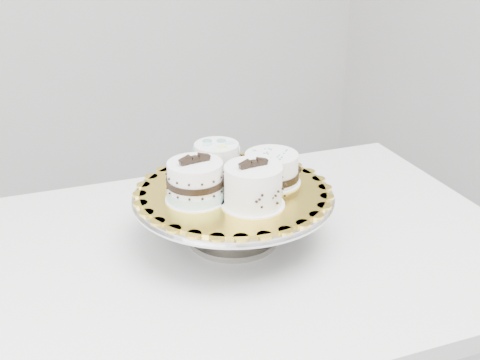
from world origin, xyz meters
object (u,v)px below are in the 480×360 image
table (230,284)px  cake_stand (233,208)px  cake_dots (217,159)px  cake_board (233,191)px  cake_ribbon (272,169)px  cake_swirl (253,187)px  cake_banded (195,183)px

table → cake_stand: bearing=55.4°
cake_dots → cake_board: bearing=-71.3°
table → cake_ribbon: (0.10, 0.01, 0.22)m
table → cake_dots: (0.03, 0.10, 0.23)m
cake_dots → cake_ribbon: size_ratio=0.97×
cake_stand → cake_swirl: 0.10m
cake_board → cake_dots: cake_dots is taller
cake_board → cake_banded: cake_banded is taller
cake_dots → cake_ribbon: cake_dots is taller
table → cake_swirl: (0.02, -0.05, 0.23)m
cake_banded → cake_dots: cake_banded is taller
cake_board → cake_banded: bearing=-179.9°
cake_stand → cake_ribbon: 0.11m
table → cake_board: (0.02, 0.02, 0.19)m
cake_swirl → cake_banded: size_ratio=1.02×
cake_swirl → cake_ribbon: cake_swirl is taller
cake_dots → cake_stand: bearing=-71.3°
table → cake_stand: 0.16m
cake_ribbon → cake_board: bearing=167.5°
cake_swirl → table: bearing=113.6°
cake_swirl → cake_banded: bearing=140.1°
cake_board → cake_ribbon: 0.09m
table → cake_board: bearing=55.4°
cake_board → cake_swirl: bearing=-90.1°
cake_swirl → cake_dots: size_ratio=0.99×
cake_ribbon → cake_stand: bearing=167.5°
cake_swirl → cake_dots: cake_swirl is taller
cake_stand → cake_board: bearing=26.6°
table → cake_stand: (0.02, 0.02, 0.16)m
cake_board → cake_swirl: (-0.00, -0.07, 0.04)m
cake_dots → cake_ribbon: bearing=-25.2°
cake_banded → cake_ribbon: size_ratio=0.93×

